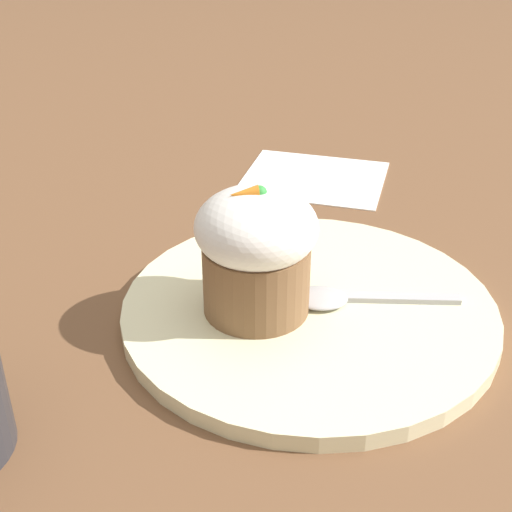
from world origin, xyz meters
TOP-DOWN VIEW (x-y plane):
  - ground_plane at (0.00, 0.00)m, footprint 4.00×4.00m
  - dessert_plate at (0.00, 0.00)m, footprint 0.26×0.26m
  - carrot_cake at (0.04, -0.00)m, footprint 0.08×0.08m
  - spoon at (-0.02, -0.00)m, footprint 0.12×0.05m
  - paper_napkin at (-0.06, -0.23)m, footprint 0.17×0.16m

SIDE VIEW (x-z plane):
  - ground_plane at x=0.00m, z-range 0.00..0.00m
  - paper_napkin at x=-0.06m, z-range 0.00..0.00m
  - dessert_plate at x=0.00m, z-range 0.00..0.01m
  - spoon at x=-0.02m, z-range 0.01..0.02m
  - carrot_cake at x=0.04m, z-range 0.01..0.11m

